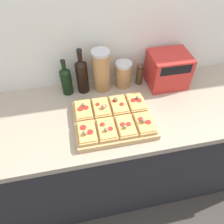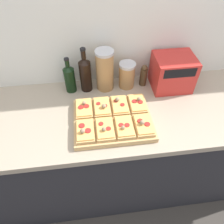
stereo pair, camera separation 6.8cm
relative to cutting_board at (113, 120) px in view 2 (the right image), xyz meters
The scene contains 18 objects.
ground_plane 0.93m from the cutting_board, 73.71° to the right, with size 12.00×12.00×0.00m, color #3D3833.
wall_back 0.57m from the cutting_board, 81.28° to the left, with size 6.00×0.06×2.50m.
kitchen_counter 0.47m from the cutting_board, 52.27° to the left, with size 2.63×0.67×0.88m.
cutting_board is the anchor object (origin of this frame).
pizza_slice_back_left 0.19m from the cutting_board, 151.92° to the left, with size 0.10×0.16×0.05m.
pizza_slice_back_midleft 0.10m from the cutting_board, 122.28° to the left, with size 0.10×0.16×0.06m.
pizza_slice_back_midright 0.11m from the cutting_board, 58.42° to the left, with size 0.10×0.16×0.06m.
pizza_slice_back_right 0.19m from the cutting_board, 27.96° to the left, with size 0.10×0.16×0.05m.
pizza_slice_front_left 0.19m from the cutting_board, 151.96° to the right, with size 0.10×0.16×0.05m.
pizza_slice_front_midleft 0.11m from the cutting_board, 122.13° to the right, with size 0.10×0.16×0.05m.
pizza_slice_front_midright 0.11m from the cutting_board, 58.09° to the right, with size 0.10×0.16×0.05m.
pizza_slice_front_right 0.19m from the cutting_board, 27.99° to the right, with size 0.10×0.16×0.06m.
olive_oil_bottle 0.41m from the cutting_board, 126.84° to the left, with size 0.07×0.07×0.25m.
wine_bottle 0.36m from the cutting_board, 113.00° to the left, with size 0.08×0.08×0.31m.
grain_jar_tall 0.34m from the cutting_board, 91.71° to the left, with size 0.12×0.12×0.28m.
grain_jar_short 0.35m from the cutting_board, 66.79° to the left, with size 0.11×0.11×0.18m.
pepper_mill 0.41m from the cutting_board, 51.69° to the left, with size 0.05×0.05×0.16m.
toaster_oven 0.52m from the cutting_board, 32.85° to the left, with size 0.28×0.22×0.23m.
Camera 2 is at (-0.18, -0.60, 1.85)m, focal length 35.00 mm.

